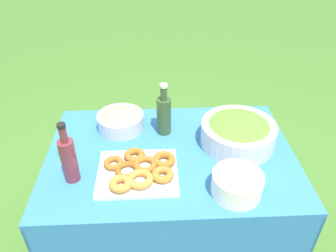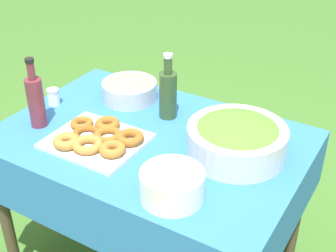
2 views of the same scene
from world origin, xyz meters
name	(u,v)px [view 2 (image 2 of 2)]	position (x,y,z in m)	size (l,w,h in m)	color
picnic_table	(151,160)	(0.00, 0.00, 0.61)	(1.17, 0.79, 0.72)	#2D6BB2
salad_bowl	(237,138)	(-0.33, -0.06, 0.79)	(0.36, 0.36, 0.13)	silver
pasta_bowl	(129,88)	(0.25, -0.22, 0.77)	(0.24, 0.24, 0.10)	#B2B7BC
donut_platter	(97,138)	(0.14, 0.14, 0.74)	(0.36, 0.31, 0.05)	silver
plate_stack	(172,185)	(-0.25, 0.27, 0.76)	(0.21, 0.21, 0.10)	white
olive_oil_bottle	(168,93)	(0.02, -0.17, 0.83)	(0.07, 0.07, 0.28)	#2D4723
wine_bottle	(36,100)	(0.43, 0.15, 0.83)	(0.07, 0.07, 0.29)	maroon
salt_shaker	(53,97)	(0.50, -0.01, 0.75)	(0.05, 0.05, 0.07)	white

